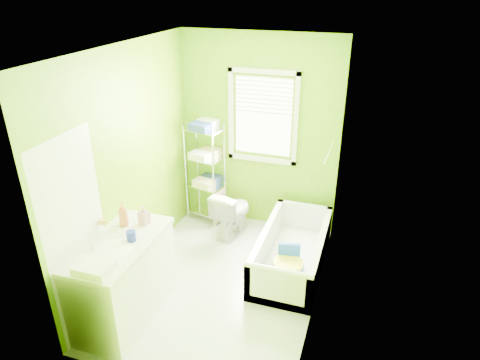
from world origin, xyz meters
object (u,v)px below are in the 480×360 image
(bathtub, at_px, (292,256))
(toilet, at_px, (232,212))
(wire_shelf_unit, at_px, (206,162))
(vanity, at_px, (123,278))

(bathtub, height_order, toilet, toilet)
(bathtub, distance_m, wire_shelf_unit, 1.72)
(wire_shelf_unit, bearing_deg, bathtub, -28.52)
(toilet, xyz_separation_m, wire_shelf_unit, (-0.45, 0.26, 0.56))
(vanity, xyz_separation_m, wire_shelf_unit, (0.08, 2.06, 0.42))
(vanity, relative_size, wire_shelf_unit, 0.80)
(bathtub, distance_m, toilet, 1.06)
(bathtub, xyz_separation_m, wire_shelf_unit, (-1.37, 0.75, 0.73))
(bathtub, bearing_deg, vanity, -137.88)
(vanity, bearing_deg, wire_shelf_unit, 87.89)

